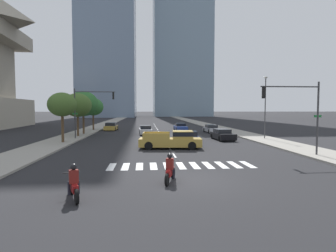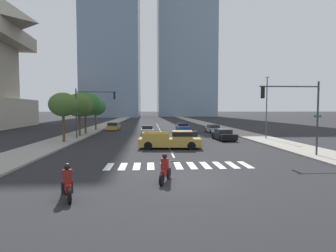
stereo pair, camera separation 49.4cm
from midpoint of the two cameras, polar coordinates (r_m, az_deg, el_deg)
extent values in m
plane|color=#232326|center=(14.77, 3.66, -11.04)|extent=(800.00, 800.00, 0.00)
cube|color=gray|center=(46.47, 12.80, -1.09)|extent=(4.00, 260.00, 0.15)
cube|color=gray|center=(45.37, -17.35, -1.28)|extent=(4.00, 260.00, 0.15)
cube|color=silver|center=(18.50, -12.24, -8.13)|extent=(0.45, 2.33, 0.01)
cube|color=silver|center=(18.41, -9.43, -8.16)|extent=(0.45, 2.33, 0.01)
cube|color=silver|center=(18.36, -6.60, -8.17)|extent=(0.45, 2.33, 0.01)
cube|color=silver|center=(18.36, -3.77, -8.15)|extent=(0.45, 2.33, 0.01)
cube|color=silver|center=(18.39, -0.93, -8.12)|extent=(0.45, 2.33, 0.01)
cube|color=silver|center=(18.48, 1.88, -8.07)|extent=(0.45, 2.33, 0.01)
cube|color=silver|center=(18.60, 4.66, -8.00)|extent=(0.45, 2.33, 0.01)
cube|color=silver|center=(18.77, 7.40, -7.92)|extent=(0.45, 2.33, 0.01)
cube|color=silver|center=(18.98, 10.08, -7.82)|extent=(0.45, 2.33, 0.01)
cube|color=silver|center=(19.23, 12.70, -7.70)|extent=(0.45, 2.33, 0.01)
cube|color=silver|center=(19.51, 15.24, -7.57)|extent=(0.45, 2.33, 0.01)
cube|color=silver|center=(22.39, 0.67, -6.04)|extent=(0.14, 2.00, 0.01)
cube|color=silver|center=(26.32, -0.17, -4.61)|extent=(0.14, 2.00, 0.01)
cube|color=silver|center=(30.28, -0.79, -3.55)|extent=(0.14, 2.00, 0.01)
cube|color=silver|center=(34.24, -1.27, -2.73)|extent=(0.14, 2.00, 0.01)
cube|color=silver|center=(38.22, -1.64, -2.09)|extent=(0.14, 2.00, 0.01)
cube|color=silver|center=(42.19, -1.95, -1.56)|extent=(0.14, 2.00, 0.01)
cube|color=silver|center=(46.17, -2.20, -1.13)|extent=(0.14, 2.00, 0.01)
cube|color=silver|center=(50.16, -2.41, -0.76)|extent=(0.14, 2.00, 0.01)
cube|color=silver|center=(54.15, -2.59, -0.45)|extent=(0.14, 2.00, 0.01)
cube|color=silver|center=(58.13, -2.75, -0.18)|extent=(0.14, 2.00, 0.01)
cube|color=silver|center=(62.12, -2.89, 0.05)|extent=(0.14, 2.00, 0.01)
cube|color=silver|center=(66.11, -3.01, 0.25)|extent=(0.14, 2.00, 0.01)
cube|color=silver|center=(70.11, -3.11, 0.44)|extent=(0.14, 2.00, 0.01)
cylinder|color=black|center=(13.19, -20.19, -11.68)|extent=(0.34, 0.60, 0.60)
cylinder|color=black|center=(11.80, -19.35, -13.48)|extent=(0.34, 0.60, 0.60)
cube|color=maroon|center=(12.43, -19.81, -11.55)|extent=(0.64, 1.16, 0.32)
cylinder|color=#B2B2B7|center=(13.02, -20.16, -10.52)|extent=(0.17, 0.32, 0.67)
cylinder|color=black|center=(12.99, -20.22, -8.88)|extent=(0.66, 0.29, 0.04)
cube|color=maroon|center=(12.23, -19.80, -9.70)|extent=(0.42, 0.36, 0.55)
sphere|color=black|center=(12.15, -19.84, -7.84)|extent=(0.26, 0.26, 0.26)
cylinder|color=black|center=(12.43, -20.65, -11.82)|extent=(0.16, 0.16, 0.55)
cylinder|color=black|center=(12.47, -18.97, -11.73)|extent=(0.16, 0.16, 0.55)
cylinder|color=black|center=(15.07, 0.09, -9.57)|extent=(0.29, 0.61, 0.60)
cylinder|color=black|center=(13.67, -1.26, -10.93)|extent=(0.29, 0.61, 0.60)
cube|color=maroon|center=(14.32, -0.55, -9.36)|extent=(0.56, 1.19, 0.32)
cylinder|color=#B2B2B7|center=(14.91, 0.00, -8.53)|extent=(0.15, 0.32, 0.67)
cylinder|color=black|center=(14.88, 0.05, -7.10)|extent=(0.68, 0.24, 0.04)
cube|color=maroon|center=(14.13, -0.65, -7.73)|extent=(0.42, 0.34, 0.55)
sphere|color=black|center=(14.06, -0.65, -6.11)|extent=(0.26, 0.26, 0.26)
cylinder|color=black|center=(14.37, -1.26, -9.52)|extent=(0.15, 0.15, 0.55)
cylinder|color=black|center=(14.29, 0.16, -9.59)|extent=(0.15, 0.15, 0.55)
cube|color=#B28E38|center=(26.21, -0.08, -3.34)|extent=(5.93, 2.47, 0.75)
cube|color=#B28E38|center=(26.16, 2.46, -1.76)|extent=(2.00, 1.97, 0.70)
cube|color=black|center=(26.15, 2.46, -1.57)|extent=(2.02, 2.01, 0.39)
cube|color=#B28E38|center=(27.12, -2.76, -1.73)|extent=(2.43, 0.29, 0.55)
cube|color=#B28E38|center=(25.23, -2.97, -2.12)|extent=(2.43, 0.29, 0.55)
cube|color=#B28E38|center=(26.26, -5.51, -1.91)|extent=(0.24, 1.90, 0.55)
cylinder|color=black|center=(27.18, 4.09, -3.56)|extent=(0.78, 0.32, 0.76)
cylinder|color=black|center=(25.43, 4.37, -4.04)|extent=(0.78, 0.32, 0.76)
cylinder|color=black|center=(27.19, -4.23, -3.56)|extent=(0.78, 0.32, 0.76)
cylinder|color=black|center=(25.44, -4.53, -4.04)|extent=(0.78, 0.32, 0.76)
cube|color=black|center=(34.08, 10.71, -1.97)|extent=(2.12, 4.46, 0.69)
cube|color=black|center=(34.24, 10.61, -0.98)|extent=(1.76, 2.05, 0.45)
cylinder|color=black|center=(33.00, 12.94, -2.50)|extent=(0.26, 0.65, 0.64)
cylinder|color=black|center=(32.43, 10.13, -2.57)|extent=(0.26, 0.65, 0.64)
cylinder|color=black|center=(35.77, 11.24, -2.02)|extent=(0.26, 0.65, 0.64)
cylinder|color=black|center=(35.24, 8.62, -2.08)|extent=(0.26, 0.65, 0.64)
cube|color=navy|center=(29.74, 3.90, -2.70)|extent=(2.28, 4.79, 0.70)
cube|color=black|center=(29.91, 3.88, -1.54)|extent=(1.81, 2.23, 0.47)
cylinder|color=black|center=(28.26, 5.74, -3.42)|extent=(0.28, 0.66, 0.64)
cylinder|color=black|center=(28.17, 2.39, -3.43)|extent=(0.28, 0.66, 0.64)
cylinder|color=black|center=(31.38, 5.25, -2.73)|extent=(0.28, 0.66, 0.64)
cylinder|color=black|center=(31.29, 2.24, -2.74)|extent=(0.28, 0.66, 0.64)
cube|color=#B7BABF|center=(44.61, 8.60, -0.74)|extent=(1.84, 4.76, 0.59)
cube|color=black|center=(44.81, 8.53, -0.05)|extent=(1.58, 2.15, 0.46)
cylinder|color=black|center=(43.28, 10.14, -1.07)|extent=(0.23, 0.64, 0.64)
cylinder|color=black|center=(42.87, 8.10, -1.09)|extent=(0.23, 0.64, 0.64)
cylinder|color=black|center=(46.38, 9.05, -0.76)|extent=(0.23, 0.64, 0.64)
cylinder|color=black|center=(46.00, 7.14, -0.78)|extent=(0.23, 0.64, 0.64)
cube|color=#B7BABF|center=(41.06, -4.97, -1.03)|extent=(1.87, 4.48, 0.66)
cube|color=black|center=(40.80, -4.96, -0.24)|extent=(1.59, 2.04, 0.50)
cylinder|color=black|center=(42.56, -6.08, -1.11)|extent=(0.24, 0.65, 0.64)
cylinder|color=black|center=(42.61, -3.99, -1.09)|extent=(0.24, 0.65, 0.64)
cylinder|color=black|center=(39.56, -6.02, -1.45)|extent=(0.24, 0.65, 0.64)
cylinder|color=black|center=(39.61, -3.78, -1.44)|extent=(0.24, 0.65, 0.64)
cube|color=#B28E38|center=(49.68, -11.82, -0.31)|extent=(2.04, 4.46, 0.67)
cube|color=black|center=(49.43, -11.87, 0.36)|extent=(1.73, 2.03, 0.52)
cylinder|color=black|center=(51.30, -12.50, -0.39)|extent=(0.24, 0.65, 0.64)
cylinder|color=black|center=(51.04, -10.61, -0.39)|extent=(0.24, 0.65, 0.64)
cylinder|color=black|center=(48.37, -13.10, -0.63)|extent=(0.24, 0.65, 0.64)
cylinder|color=black|center=(48.09, -11.09, -0.63)|extent=(0.24, 0.65, 0.64)
cube|color=navy|center=(47.85, 2.28, -0.40)|extent=(1.97, 4.49, 0.63)
cube|color=black|center=(48.04, 2.24, 0.29)|extent=(1.68, 2.04, 0.50)
cylinder|color=black|center=(46.52, 3.57, -0.71)|extent=(0.24, 0.65, 0.64)
cylinder|color=black|center=(46.26, 1.54, -0.73)|extent=(0.24, 0.65, 0.64)
cylinder|color=black|center=(49.48, 2.96, -0.46)|extent=(0.24, 0.65, 0.64)
cylinder|color=black|center=(49.24, 1.05, -0.47)|extent=(0.24, 0.65, 0.64)
cylinder|color=#333335|center=(24.48, 27.73, 1.39)|extent=(0.14, 0.14, 5.67)
cylinder|color=#333335|center=(23.37, 23.08, 7.40)|extent=(4.62, 0.10, 0.10)
cube|color=black|center=(22.45, 18.38, 6.52)|extent=(0.20, 0.28, 0.90)
sphere|color=red|center=(22.47, 18.39, 7.29)|extent=(0.18, 0.18, 0.18)
sphere|color=orange|center=(22.45, 18.38, 6.52)|extent=(0.18, 0.18, 0.18)
sphere|color=green|center=(22.44, 18.36, 5.76)|extent=(0.18, 0.18, 0.18)
cube|color=#19662D|center=(24.48, 27.74, 1.78)|extent=(0.60, 0.04, 0.18)
cylinder|color=#333335|center=(35.71, -18.85, 2.43)|extent=(0.14, 0.14, 6.05)
cylinder|color=#333335|center=(35.26, -15.07, 6.76)|extent=(4.86, 0.10, 0.10)
cube|color=black|center=(34.92, -11.51, 6.10)|extent=(0.20, 0.28, 0.90)
sphere|color=red|center=(34.93, -11.51, 6.59)|extent=(0.18, 0.18, 0.18)
sphere|color=orange|center=(34.92, -11.51, 6.10)|extent=(0.18, 0.18, 0.18)
sphere|color=green|center=(34.90, -11.50, 5.61)|extent=(0.18, 0.18, 0.18)
cube|color=#19662D|center=(35.71, -18.85, 2.40)|extent=(0.60, 0.04, 0.18)
cylinder|color=#3F3F42|center=(35.82, 18.85, 3.43)|extent=(0.12, 0.12, 7.28)
ellipsoid|color=beige|center=(36.02, 18.97, 9.39)|extent=(0.50, 0.24, 0.20)
cylinder|color=#4C3823|center=(32.18, -21.13, -0.56)|extent=(0.28, 0.28, 2.84)
ellipsoid|color=#426028|center=(32.11, -21.23, 4.12)|extent=(3.02, 3.02, 2.57)
cylinder|color=#4C3823|center=(38.89, -18.26, -0.02)|extent=(0.28, 0.28, 2.61)
ellipsoid|color=#426028|center=(38.83, -18.34, 4.07)|extent=(3.67, 3.67, 3.12)
cylinder|color=#4C3823|center=(42.25, -17.18, 0.29)|extent=(0.28, 0.28, 2.64)
ellipsoid|color=#2D662D|center=(42.20, -17.25, 4.37)|extent=(4.23, 4.23, 3.60)
cylinder|color=#4C3823|center=(49.85, -15.28, 0.73)|extent=(0.28, 0.28, 2.55)
ellipsoid|color=#2D662D|center=(49.80, -15.33, 3.81)|extent=(3.53, 3.53, 3.00)
cube|color=slate|center=(145.94, -12.36, 23.51)|extent=(25.57, 29.60, 107.84)
cube|color=#7A93A8|center=(158.62, 2.55, 20.48)|extent=(29.13, 29.80, 100.27)
camera|label=1|loc=(0.25, -90.50, -0.03)|focal=29.85mm
camera|label=2|loc=(0.25, 89.50, 0.03)|focal=29.85mm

